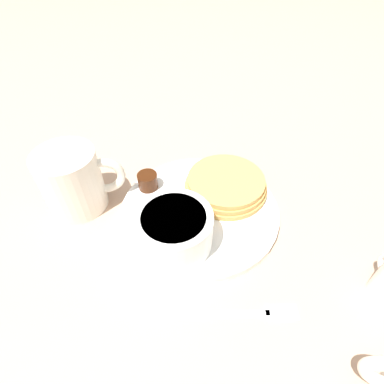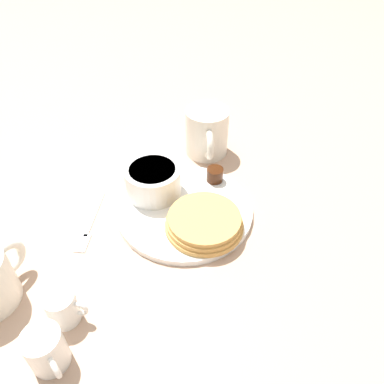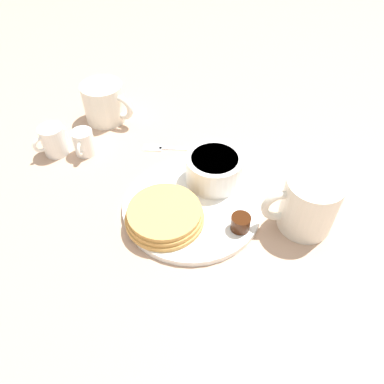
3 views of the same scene
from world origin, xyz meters
TOP-DOWN VIEW (x-y plane):
  - ground_plane at (0.00, 0.00)m, footprint 4.00×4.00m
  - plate at (0.00, 0.00)m, footprint 0.25×0.25m
  - pancake_stack at (0.03, -0.05)m, footprint 0.14×0.14m
  - bowl at (-0.05, 0.05)m, footprint 0.11×0.11m
  - syrup_cup at (0.07, 0.07)m, footprint 0.03×0.03m
  - butter_ramekin at (-0.05, 0.08)m, footprint 0.05×0.05m
  - coffee_mug at (0.08, 0.18)m, footprint 0.09×0.13m
  - fork at (-0.18, -0.01)m, footprint 0.05×0.15m

SIDE VIEW (x-z plane):
  - ground_plane at x=0.00m, z-range 0.00..0.00m
  - fork at x=-0.18m, z-range 0.00..0.00m
  - plate at x=0.00m, z-range 0.00..0.01m
  - pancake_stack at x=0.03m, z-range 0.01..0.04m
  - syrup_cup at x=0.07m, z-range 0.01..0.04m
  - butter_ramekin at x=-0.05m, z-range 0.01..0.05m
  - bowl at x=-0.05m, z-range 0.01..0.07m
  - coffee_mug at x=0.08m, z-range 0.00..0.10m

